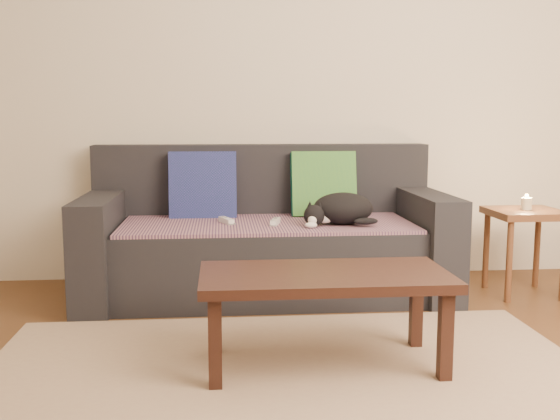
{
  "coord_description": "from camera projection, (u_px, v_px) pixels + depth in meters",
  "views": [
    {
      "loc": [
        -0.26,
        -2.24,
        1.04
      ],
      "look_at": [
        0.05,
        1.2,
        0.55
      ],
      "focal_mm": 42.0,
      "sensor_mm": 36.0,
      "label": 1
    }
  ],
  "objects": [
    {
      "name": "ground",
      "position": [
        296.0,
        406.0,
        2.38
      ],
      "size": [
        4.5,
        4.5,
        0.0
      ],
      "primitive_type": "plane",
      "color": "brown",
      "rests_on": "ground"
    },
    {
      "name": "back_wall",
      "position": [
        261.0,
        76.0,
        4.17
      ],
      "size": [
        4.5,
        0.04,
        2.6
      ],
      "primitive_type": "cube",
      "color": "beige",
      "rests_on": "ground"
    },
    {
      "name": "sofa",
      "position": [
        266.0,
        242.0,
        3.88
      ],
      "size": [
        2.1,
        0.94,
        0.87
      ],
      "color": "#232328",
      "rests_on": "ground"
    },
    {
      "name": "throw_blanket",
      "position": [
        267.0,
        224.0,
        3.78
      ],
      "size": [
        1.66,
        0.74,
        0.02
      ],
      "primitive_type": "cube",
      "color": "#392545",
      "rests_on": "sofa"
    },
    {
      "name": "cushion_navy",
      "position": [
        203.0,
        185.0,
        3.97
      ],
      "size": [
        0.4,
        0.15,
        0.41
      ],
      "primitive_type": "cube",
      "rotation": [
        -0.13,
        0.0,
        0.0
      ],
      "color": "#0F2243",
      "rests_on": "throw_blanket"
    },
    {
      "name": "cushion_green",
      "position": [
        323.0,
        184.0,
        4.04
      ],
      "size": [
        0.4,
        0.18,
        0.41
      ],
      "primitive_type": "cube",
      "rotation": [
        -0.22,
        0.0,
        0.0
      ],
      "color": "#0C5246",
      "rests_on": "throw_blanket"
    },
    {
      "name": "cat",
      "position": [
        340.0,
        209.0,
        3.69
      ],
      "size": [
        0.44,
        0.33,
        0.18
      ],
      "rotation": [
        0.0,
        0.0,
        -0.26
      ],
      "color": "black",
      "rests_on": "throw_blanket"
    },
    {
      "name": "wii_remote_a",
      "position": [
        226.0,
        221.0,
        3.74
      ],
      "size": [
        0.09,
        0.15,
        0.03
      ],
      "primitive_type": "cube",
      "rotation": [
        0.0,
        0.0,
        1.96
      ],
      "color": "white",
      "rests_on": "throw_blanket"
    },
    {
      "name": "wii_remote_b",
      "position": [
        275.0,
        222.0,
        3.7
      ],
      "size": [
        0.07,
        0.15,
        0.03
      ],
      "primitive_type": "cube",
      "rotation": [
        0.0,
        0.0,
        1.32
      ],
      "color": "white",
      "rests_on": "throw_blanket"
    },
    {
      "name": "side_table",
      "position": [
        525.0,
        225.0,
        3.83
      ],
      "size": [
        0.4,
        0.4,
        0.51
      ],
      "color": "brown",
      "rests_on": "ground"
    },
    {
      "name": "candle",
      "position": [
        526.0,
        203.0,
        3.81
      ],
      "size": [
        0.06,
        0.06,
        0.09
      ],
      "color": "beige",
      "rests_on": "side_table"
    },
    {
      "name": "rug",
      "position": [
        292.0,
        388.0,
        2.52
      ],
      "size": [
        2.5,
        1.8,
        0.01
      ],
      "primitive_type": "cube",
      "color": "tan",
      "rests_on": "ground"
    },
    {
      "name": "coffee_table",
      "position": [
        325.0,
        284.0,
        2.69
      ],
      "size": [
        1.02,
        0.51,
        0.41
      ],
      "color": "black",
      "rests_on": "rug"
    }
  ]
}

